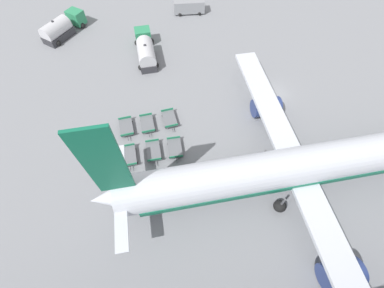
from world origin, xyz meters
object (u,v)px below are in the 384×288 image
at_px(baggage_dolly_row_mid_a_col_b, 153,151).
at_px(baggage_dolly_row_near_col_b, 129,156).
at_px(baggage_dolly_row_mid_a_col_c, 159,185).
at_px(baggage_dolly_row_mid_b_col_a, 169,119).
at_px(airplane, 309,165).
at_px(baggage_dolly_row_mid_b_col_b, 175,148).
at_px(fuel_tanker_secondary, 61,28).
at_px(baggage_dolly_row_mid_b_col_c, 183,180).
at_px(baggage_dolly_row_near_col_a, 126,127).
at_px(baggage_dolly_row_near_col_c, 132,191).
at_px(service_van, 189,6).
at_px(baggage_dolly_row_mid_a_col_a, 147,124).
at_px(fuel_tanker_primary, 146,51).

bearing_deg(baggage_dolly_row_mid_a_col_b, baggage_dolly_row_near_col_b, -88.69).
distance_m(baggage_dolly_row_mid_a_col_c, baggage_dolly_row_mid_b_col_a, 9.51).
relative_size(airplane, baggage_dolly_row_mid_b_col_b, 12.72).
height_order(fuel_tanker_secondary, baggage_dolly_row_near_col_b, fuel_tanker_secondary).
bearing_deg(baggage_dolly_row_mid_b_col_c, baggage_dolly_row_near_col_b, -128.20).
relative_size(baggage_dolly_row_mid_a_col_c, baggage_dolly_row_mid_b_col_a, 0.99).
bearing_deg(baggage_dolly_row_near_col_b, baggage_dolly_row_near_col_a, -179.55).
distance_m(fuel_tanker_secondary, baggage_dolly_row_near_col_b, 28.61).
xyz_separation_m(baggage_dolly_row_near_col_c, baggage_dolly_row_mid_b_col_a, (-9.27, 5.66, 0.00)).
bearing_deg(service_van, baggage_dolly_row_mid_a_col_b, -19.61).
relative_size(service_van, baggage_dolly_row_near_col_a, 1.61).
xyz_separation_m(fuel_tanker_secondary, baggage_dolly_row_mid_b_col_a, (22.45, 14.95, -0.88)).
bearing_deg(service_van, baggage_dolly_row_mid_a_col_a, -23.15).
distance_m(fuel_tanker_primary, baggage_dolly_row_near_col_a, 14.33).
bearing_deg(fuel_tanker_secondary, baggage_dolly_row_mid_a_col_c, 21.25).
distance_m(baggage_dolly_row_near_col_b, baggage_dolly_row_mid_b_col_b, 5.60).
bearing_deg(baggage_dolly_row_mid_b_col_c, baggage_dolly_row_mid_a_col_c, -89.42).
distance_m(fuel_tanker_primary, fuel_tanker_secondary, 16.16).
distance_m(fuel_tanker_secondary, baggage_dolly_row_mid_a_col_b, 29.64).
xyz_separation_m(fuel_tanker_secondary, baggage_dolly_row_mid_a_col_a, (22.70, 11.98, -0.88)).
distance_m(fuel_tanker_primary, baggage_dolly_row_mid_b_col_b, 18.22).
xyz_separation_m(baggage_dolly_row_near_col_c, baggage_dolly_row_mid_b_col_b, (-4.60, 5.58, 0.00)).
height_order(fuel_tanker_primary, baggage_dolly_row_near_col_c, fuel_tanker_primary).
xyz_separation_m(baggage_dolly_row_mid_b_col_b, baggage_dolly_row_mid_b_col_c, (4.43, 0.12, 0.00)).
height_order(baggage_dolly_row_near_col_a, baggage_dolly_row_mid_b_col_a, same).
height_order(baggage_dolly_row_mid_a_col_a, baggage_dolly_row_mid_b_col_a, same).
xyz_separation_m(baggage_dolly_row_near_col_a, baggage_dolly_row_mid_a_col_a, (0.04, 2.73, 0.00)).
height_order(airplane, service_van, airplane).
relative_size(baggage_dolly_row_mid_a_col_a, baggage_dolly_row_mid_b_col_c, 1.00).
bearing_deg(baggage_dolly_row_mid_b_col_b, airplane, 62.96).
height_order(baggage_dolly_row_near_col_b, baggage_dolly_row_mid_a_col_c, same).
relative_size(baggage_dolly_row_near_col_a, baggage_dolly_row_near_col_c, 1.00).
bearing_deg(fuel_tanker_primary, baggage_dolly_row_mid_a_col_a, -6.05).
relative_size(fuel_tanker_primary, baggage_dolly_row_mid_b_col_a, 2.42).
bearing_deg(baggage_dolly_row_mid_a_col_c, service_van, 162.92).
height_order(baggage_dolly_row_near_col_a, baggage_dolly_row_mid_a_col_b, same).
height_order(service_van, baggage_dolly_row_mid_b_col_b, service_van).
bearing_deg(fuel_tanker_primary, baggage_dolly_row_near_col_c, -10.32).
relative_size(baggage_dolly_row_near_col_c, baggage_dolly_row_mid_a_col_a, 1.01).
relative_size(airplane, baggage_dolly_row_near_col_b, 12.80).
height_order(baggage_dolly_row_mid_a_col_c, baggage_dolly_row_mid_b_col_a, same).
bearing_deg(baggage_dolly_row_mid_b_col_b, baggage_dolly_row_near_col_a, -128.40).
bearing_deg(service_van, airplane, 8.48).
height_order(airplane, fuel_tanker_primary, airplane).
height_order(baggage_dolly_row_near_col_a, baggage_dolly_row_mid_b_col_c, same).
bearing_deg(baggage_dolly_row_mid_b_col_c, service_van, 167.18).
height_order(fuel_tanker_secondary, baggage_dolly_row_near_col_a, fuel_tanker_secondary).
distance_m(service_van, baggage_dolly_row_near_col_a, 28.51).
bearing_deg(baggage_dolly_row_mid_b_col_a, airplane, 49.04).
bearing_deg(baggage_dolly_row_near_col_c, baggage_dolly_row_near_col_b, -179.84).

